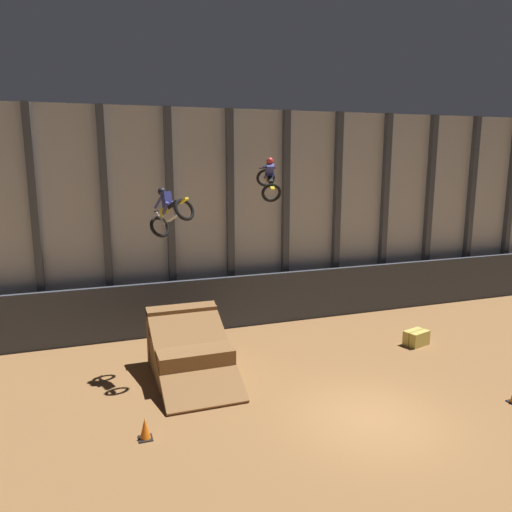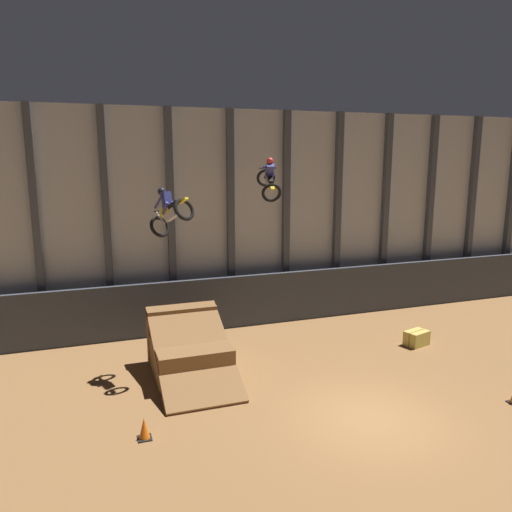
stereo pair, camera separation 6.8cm
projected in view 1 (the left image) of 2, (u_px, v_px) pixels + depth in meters
name	position (u px, v px, depth m)	size (l,w,h in m)	color
ground_plane	(371.00, 419.00, 13.83)	(60.00, 60.00, 0.00)	olive
arena_back_wall	(257.00, 217.00, 21.69)	(32.00, 0.40, 9.08)	#ADB2B7
lower_barrier	(264.00, 299.00, 21.51)	(31.36, 0.20, 2.21)	#383D47
dirt_ramp	(189.00, 351.00, 16.74)	(2.44, 4.12, 2.12)	brown
rider_bike_left_air	(170.00, 212.00, 15.68)	(1.45, 1.82, 1.67)	black
rider_bike_right_air	(269.00, 180.00, 18.56)	(1.05, 1.90, 1.66)	black
traffic_cone_near_ramp	(145.00, 429.00, 12.79)	(0.36, 0.36, 0.58)	black
hay_bale_trackside	(416.00, 338.00, 19.23)	(1.03, 0.83, 0.57)	#CCB751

